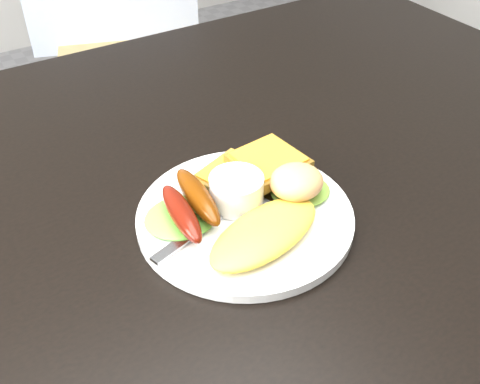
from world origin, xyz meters
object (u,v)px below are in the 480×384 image
at_px(dining_chair, 149,76).
at_px(person, 78,24).
at_px(plate, 245,216).
at_px(dining_table, 218,182).

height_order(dining_chair, person, person).
relative_size(person, plate, 6.18).
bearing_deg(person, dining_table, 85.93).
xyz_separation_m(dining_chair, plate, (-0.27, -0.91, 0.31)).
height_order(dining_table, dining_chair, dining_table).
distance_m(dining_table, plate, 0.10).
xyz_separation_m(person, plate, (-0.06, -0.72, 0.05)).
relative_size(dining_table, dining_chair, 2.54).
distance_m(dining_table, person, 0.62).
height_order(dining_table, plate, plate).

